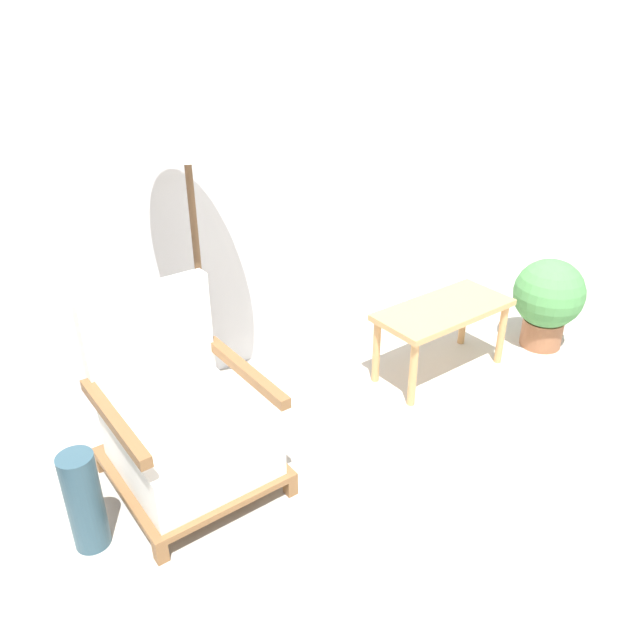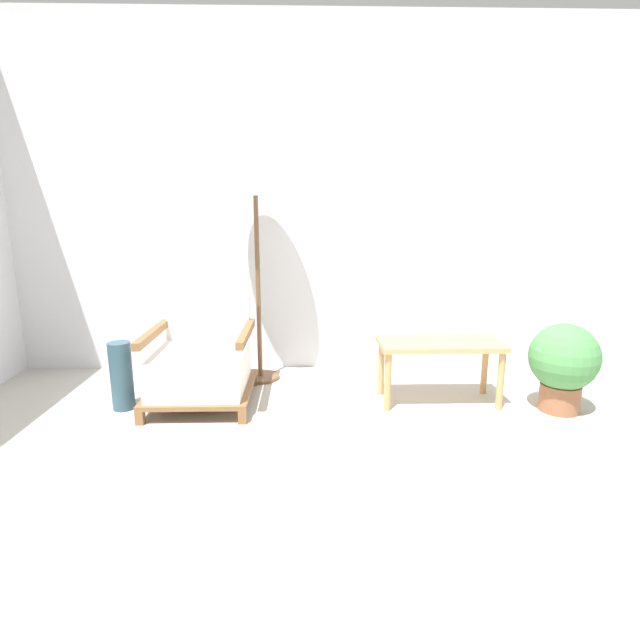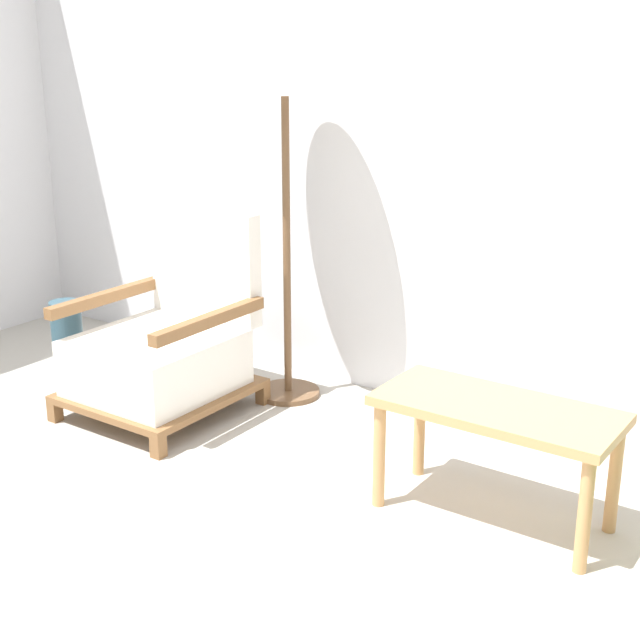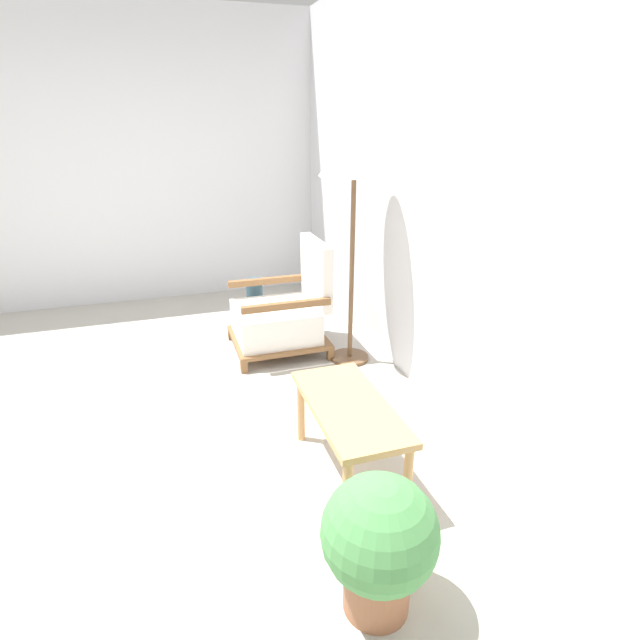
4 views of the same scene
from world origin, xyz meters
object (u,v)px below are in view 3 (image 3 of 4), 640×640
object	(u,v)px
armchair	(165,346)
coffee_table	(496,422)
vase	(69,348)
floor_lamp	(285,68)

from	to	relation	value
armchair	coffee_table	size ratio (longest dim) A/B	1.07
armchair	coffee_table	xyz separation A→B (m)	(1.60, -0.06, 0.06)
vase	floor_lamp	bearing A→B (deg)	33.79
armchair	coffee_table	distance (m)	1.60
coffee_table	vase	world-z (taller)	vase
floor_lamp	coffee_table	bearing A→B (deg)	-21.70
floor_lamp	coffee_table	xyz separation A→B (m)	(1.25, -0.50, -1.12)
coffee_table	floor_lamp	bearing A→B (deg)	158.30
floor_lamp	coffee_table	distance (m)	1.75
floor_lamp	vase	world-z (taller)	floor_lamp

